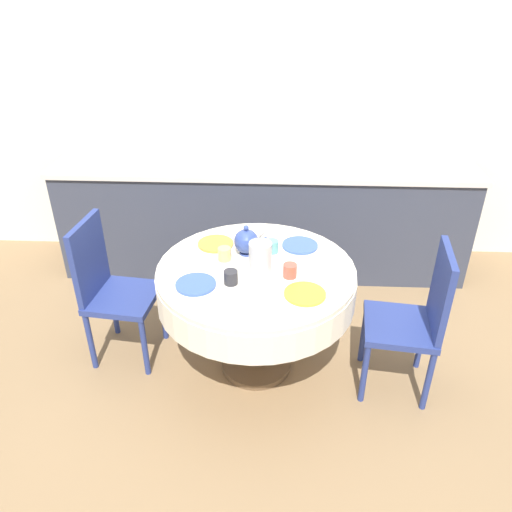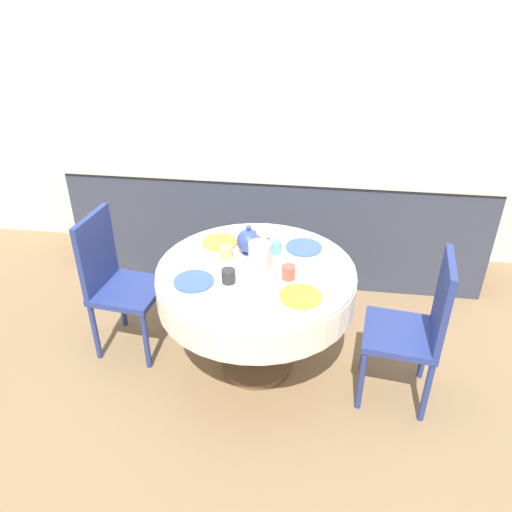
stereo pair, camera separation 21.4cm
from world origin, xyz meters
The scene contains 16 objects.
ground_plane centered at (0.00, 0.00, 0.00)m, with size 12.00×12.00×0.00m, color #8E704C.
wall_back centered at (0.00, 1.59, 1.30)m, with size 7.00×0.05×2.60m.
kitchen_counter centered at (0.00, 1.26, 0.46)m, with size 3.24×0.64×0.91m.
dining_table centered at (0.00, 0.00, 0.61)m, with size 1.15×1.15×0.74m.
chair_left centered at (0.91, -0.11, 0.52)m, with size 0.45×0.45×0.95m.
chair_right centered at (-0.91, 0.11, 0.52)m, with size 0.44×0.44×0.95m.
plate_near_left centered at (-0.32, -0.19, 0.75)m, with size 0.22×0.22×0.01m, color #3856AD.
cup_near_left centered at (-0.13, -0.16, 0.78)m, with size 0.08×0.08×0.08m, color #28282D.
plate_near_right centered at (0.27, -0.25, 0.75)m, with size 0.22×0.22×0.01m, color yellow.
cup_near_right centered at (0.19, -0.08, 0.78)m, with size 0.08×0.08×0.08m, color #CC4C3D.
plate_far_left centered at (-0.26, 0.26, 0.75)m, with size 0.22×0.22×0.01m, color orange.
cup_far_left centered at (-0.19, 0.09, 0.78)m, with size 0.08×0.08×0.08m, color #DBB766.
plate_far_right centered at (0.26, 0.26, 0.75)m, with size 0.22×0.22×0.01m, color #3856AD.
cup_far_right centered at (0.09, 0.19, 0.78)m, with size 0.08×0.08×0.08m, color #5BA39E.
coffee_carafe centered at (0.03, -0.04, 0.85)m, with size 0.13×0.13×0.27m.
teapot centered at (-0.06, 0.16, 0.83)m, with size 0.20×0.15×0.19m.
Camera 2 is at (0.33, -2.38, 2.24)m, focal length 35.00 mm.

